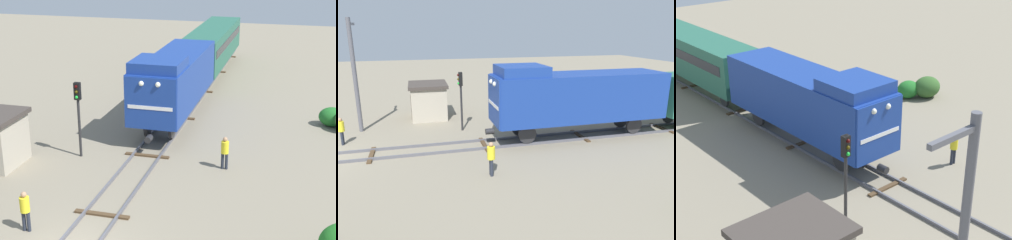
# 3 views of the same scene
# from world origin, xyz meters

# --- Properties ---
(locomotive) EXTENTS (2.90, 11.60, 4.60)m
(locomotive) POSITION_xyz_m (0.00, 15.59, 2.77)
(locomotive) COLOR navy
(locomotive) RESTS_ON railway_track
(passenger_car_leading) EXTENTS (2.84, 14.00, 3.66)m
(passenger_car_leading) POSITION_xyz_m (0.00, 28.93, 2.52)
(passenger_car_leading) COLOR #26604C
(passenger_car_leading) RESTS_ON railway_track
(traffic_signal_mid) EXTENTS (0.32, 0.34, 4.04)m
(traffic_signal_mid) POSITION_xyz_m (-3.40, 8.76, 2.81)
(traffic_signal_mid) COLOR #262628
(traffic_signal_mid) RESTS_ON ground
(worker_by_signal) EXTENTS (0.38, 0.38, 1.70)m
(worker_by_signal) POSITION_xyz_m (4.20, 9.12, 1.00)
(worker_by_signal) COLOR #262B38
(worker_by_signal) RESTS_ON ground
(catenary_mast) EXTENTS (1.94, 0.28, 7.53)m
(catenary_mast) POSITION_xyz_m (-5.07, 2.02, 4.01)
(catenary_mast) COLOR #595960
(catenary_mast) RESTS_ON ground
(bush_mid) EXTENTS (1.97, 1.61, 1.43)m
(bush_mid) POSITION_xyz_m (10.68, 16.33, 0.71)
(bush_mid) COLOR #315926
(bush_mid) RESTS_ON ground
(bush_far) EXTENTS (1.63, 1.34, 1.19)m
(bush_far) POSITION_xyz_m (9.61, 17.08, 0.59)
(bush_far) COLOR #216A26
(bush_far) RESTS_ON ground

